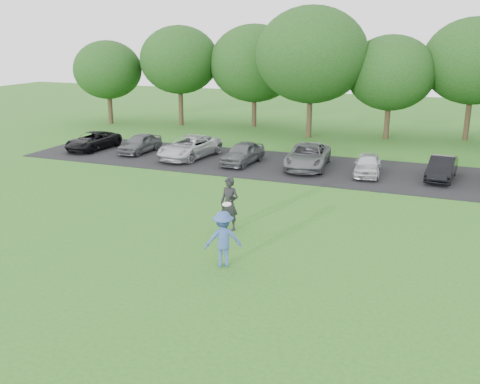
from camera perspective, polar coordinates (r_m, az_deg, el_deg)
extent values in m
plane|color=#28691E|center=(16.88, -4.36, -7.41)|extent=(100.00, 100.00, 0.00)
cube|color=black|center=(28.53, 6.96, 2.60)|extent=(32.00, 6.50, 0.03)
imported|color=#3A58A4|center=(16.24, -1.81, -5.01)|extent=(1.30, 1.11, 1.75)
cylinder|color=white|center=(15.71, -1.42, -1.31)|extent=(0.27, 0.27, 0.07)
imported|color=black|center=(19.16, -1.13, -1.27)|extent=(0.78, 0.58, 1.96)
cube|color=black|center=(18.85, -0.84, -0.65)|extent=(0.15, 0.12, 0.10)
imported|color=black|center=(33.92, -15.42, 5.30)|extent=(2.07, 3.95, 1.06)
imported|color=#53545A|center=(32.39, -10.62, 5.15)|extent=(1.48, 3.33, 1.11)
imported|color=#BBBDC3|center=(30.58, -5.41, 4.80)|extent=(2.62, 4.65, 1.23)
imported|color=#505357|center=(29.04, 0.29, 4.19)|extent=(1.68, 3.55, 1.17)
imported|color=slate|center=(28.39, 7.24, 3.83)|extent=(2.48, 4.62, 1.23)
imported|color=silver|center=(27.45, 13.46, 2.87)|extent=(1.52, 3.21, 1.06)
imported|color=black|center=(27.67, 20.72, 2.39)|extent=(1.48, 3.41, 1.09)
cylinder|color=#38281C|center=(43.64, -13.66, 8.55)|extent=(0.36, 0.36, 2.20)
ellipsoid|color=#214C19|center=(43.34, -13.94, 12.54)|extent=(5.20, 5.20, 4.42)
cylinder|color=#38281C|center=(41.96, -6.32, 8.95)|extent=(0.36, 0.36, 2.70)
ellipsoid|color=#214C19|center=(41.64, -6.48, 13.84)|extent=(5.94, 5.94, 5.05)
cylinder|color=#38281C|center=(41.07, 1.51, 8.53)|extent=(0.36, 0.36, 2.20)
ellipsoid|color=#214C19|center=(40.72, 1.55, 13.56)|extent=(6.68, 6.68, 5.68)
cylinder|color=#38281C|center=(36.94, 7.40, 7.89)|extent=(0.36, 0.36, 2.70)
ellipsoid|color=#214C19|center=(36.56, 7.65, 14.30)|extent=(7.42, 7.42, 6.31)
cylinder|color=#38281C|center=(37.50, 15.40, 7.17)|extent=(0.36, 0.36, 2.20)
ellipsoid|color=#214C19|center=(37.14, 15.79, 12.13)|extent=(5.76, 5.76, 4.90)
cylinder|color=#38281C|center=(38.68, 23.08, 7.09)|extent=(0.36, 0.36, 2.70)
ellipsoid|color=#214C19|center=(38.32, 23.73, 12.67)|extent=(6.50, 6.50, 5.53)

